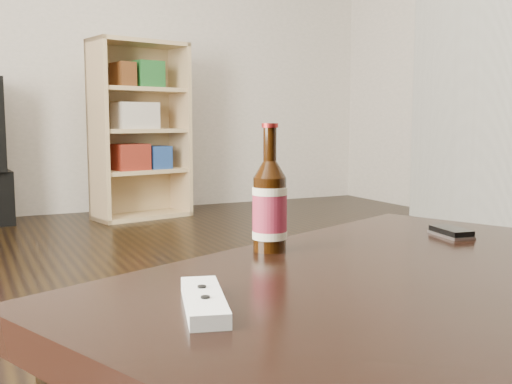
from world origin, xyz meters
name	(u,v)px	position (x,y,z in m)	size (l,w,h in m)	color
floor	(235,351)	(0.00, 0.00, -0.01)	(5.00, 6.00, 0.01)	black
wall_back	(63,28)	(0.00, 3.01, 1.35)	(5.00, 0.02, 2.70)	#B9B0A4
chimney_breast	(499,13)	(2.35, 1.20, 1.35)	(0.30, 1.20, 2.70)	silver
bookshelf	(138,127)	(0.41, 2.58, 0.64)	(0.71, 0.44, 1.23)	tan
coffee_table	(395,302)	(-0.05, -0.78, 0.37)	(1.29, 1.03, 0.42)	black
beer_bottle	(270,206)	(-0.17, -0.54, 0.51)	(0.08, 0.08, 0.25)	black
phone	(451,232)	(0.27, -0.58, 0.43)	(0.07, 0.11, 0.02)	#B4B4B6
remote	(204,301)	(-0.42, -0.83, 0.43)	(0.10, 0.19, 0.02)	silver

